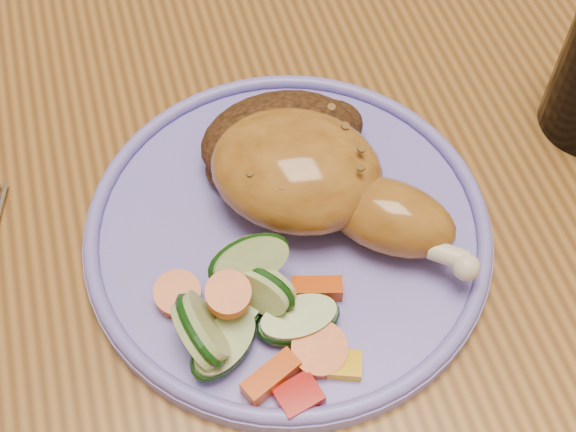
# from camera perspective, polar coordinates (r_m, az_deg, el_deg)

# --- Properties ---
(dining_table) EXTENTS (0.90, 1.40, 0.75)m
(dining_table) POSITION_cam_1_polar(r_m,az_deg,el_deg) (0.65, 1.70, -0.27)
(dining_table) COLOR brown
(dining_table) RESTS_ON ground
(plate) EXTENTS (0.27, 0.27, 0.01)m
(plate) POSITION_cam_1_polar(r_m,az_deg,el_deg) (0.53, 0.00, -1.24)
(plate) COLOR #7368C7
(plate) RESTS_ON dining_table
(plate_rim) EXTENTS (0.27, 0.27, 0.01)m
(plate_rim) POSITION_cam_1_polar(r_m,az_deg,el_deg) (0.53, 0.00, -0.60)
(plate_rim) COLOR #7368C7
(plate_rim) RESTS_ON plate
(chicken_leg) EXTENTS (0.17, 0.17, 0.06)m
(chicken_leg) POSITION_cam_1_polar(r_m,az_deg,el_deg) (0.52, 2.20, 2.47)
(chicken_leg) COLOR #A56822
(chicken_leg) RESTS_ON plate
(rice_pilaf) EXTENTS (0.12, 0.08, 0.05)m
(rice_pilaf) POSITION_cam_1_polar(r_m,az_deg,el_deg) (0.55, -0.40, 5.40)
(rice_pilaf) COLOR #3F240F
(rice_pilaf) RESTS_ON plate
(vegetable_pile) EXTENTS (0.12, 0.12, 0.06)m
(vegetable_pile) POSITION_cam_1_polar(r_m,az_deg,el_deg) (0.48, -2.89, -6.96)
(vegetable_pile) COLOR #A50A05
(vegetable_pile) RESTS_ON plate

